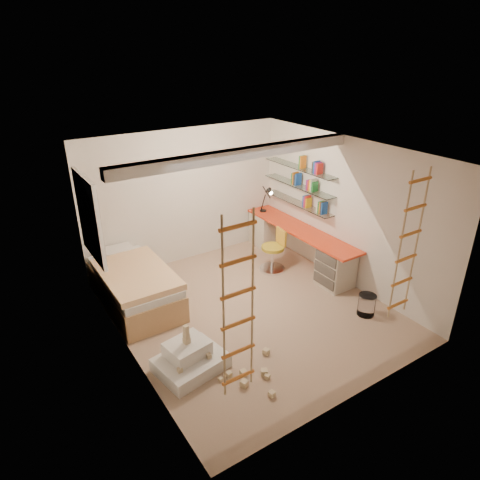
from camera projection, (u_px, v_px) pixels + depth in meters
floor at (250, 310)px, 7.00m from camera, size 4.50×4.50×0.00m
ceiling_beam at (240, 154)px, 6.17m from camera, size 4.00×0.18×0.16m
window_frame at (89, 218)px, 6.52m from camera, size 0.06×1.15×1.35m
window_blind at (92, 217)px, 6.54m from camera, size 0.02×1.00×1.20m
rope_ladder_left at (238, 308)px, 4.37m from camera, size 0.41×0.04×2.13m
rope_ladder_right at (408, 246)px, 5.70m from camera, size 0.41×0.04×2.13m
waste_bin at (367, 305)px, 6.83m from camera, size 0.28×0.28×0.35m
desk at (298, 244)px, 8.34m from camera, size 0.56×2.80×0.75m
shelves at (298, 186)px, 8.16m from camera, size 0.25×1.80×0.71m
bed at (135, 286)px, 7.07m from camera, size 1.02×2.00×0.69m
task_lamp at (268, 196)px, 8.74m from camera, size 0.14×0.36×0.57m
swivel_chair at (274, 256)px, 8.12m from camera, size 0.55×0.55×0.83m
play_platform at (190, 359)px, 5.70m from camera, size 0.98×0.82×0.39m
toy_blocks at (226, 362)px, 5.59m from camera, size 1.33×1.17×0.66m
books at (299, 182)px, 8.12m from camera, size 0.14×0.64×0.92m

